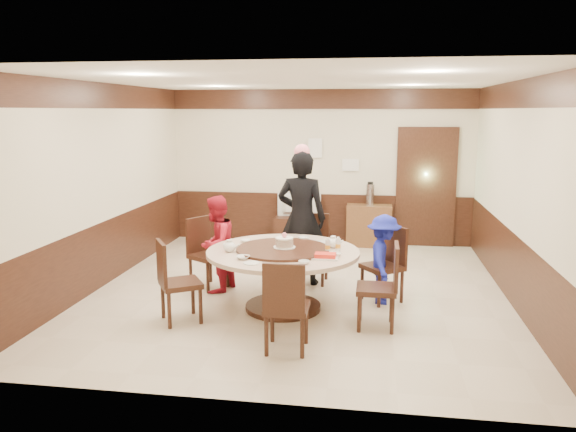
# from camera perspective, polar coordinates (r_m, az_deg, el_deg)

# --- Properties ---
(room) EXTENTS (6.00, 6.04, 2.84)m
(room) POSITION_cam_1_polar(r_m,az_deg,el_deg) (7.47, 1.21, 0.30)
(room) COLOR beige
(room) RESTS_ON ground
(banquet_table) EXTENTS (1.86, 1.86, 0.78)m
(banquet_table) POSITION_cam_1_polar(r_m,az_deg,el_deg) (6.89, -0.51, -5.25)
(banquet_table) COLOR black
(banquet_table) RESTS_ON ground
(chair_0) EXTENTS (0.62, 0.62, 0.97)m
(chair_0) POSITION_cam_1_polar(r_m,az_deg,el_deg) (7.36, 9.67, -6.21)
(chair_0) COLOR black
(chair_0) RESTS_ON ground
(chair_1) EXTENTS (0.46, 0.47, 0.97)m
(chair_1) POSITION_cam_1_polar(r_m,az_deg,el_deg) (8.04, 2.48, -4.60)
(chair_1) COLOR black
(chair_1) RESTS_ON ground
(chair_2) EXTENTS (0.61, 0.61, 0.97)m
(chair_2) POSITION_cam_1_polar(r_m,az_deg,el_deg) (7.88, -8.14, -5.03)
(chair_2) COLOR black
(chair_2) RESTS_ON ground
(chair_3) EXTENTS (0.61, 0.61, 0.97)m
(chair_3) POSITION_cam_1_polar(r_m,az_deg,el_deg) (6.69, -10.99, -7.99)
(chair_3) COLOR black
(chair_3) RESTS_ON ground
(chair_4) EXTENTS (0.45, 0.46, 0.97)m
(chair_4) POSITION_cam_1_polar(r_m,az_deg,el_deg) (5.80, -0.16, -10.74)
(chair_4) COLOR black
(chair_4) RESTS_ON ground
(chair_5) EXTENTS (0.45, 0.44, 0.97)m
(chair_5) POSITION_cam_1_polar(r_m,az_deg,el_deg) (6.47, 9.13, -8.57)
(chair_5) COLOR black
(chair_5) RESTS_ON ground
(person_standing) EXTENTS (0.73, 0.52, 1.88)m
(person_standing) POSITION_cam_1_polar(r_m,az_deg,el_deg) (7.85, 1.39, -0.21)
(person_standing) COLOR black
(person_standing) RESTS_ON ground
(person_red) EXTENTS (0.63, 0.74, 1.31)m
(person_red) POSITION_cam_1_polar(r_m,az_deg,el_deg) (7.62, -7.29, -2.84)
(person_red) COLOR #B01728
(person_red) RESTS_ON ground
(person_blue) EXTENTS (0.43, 0.74, 1.14)m
(person_blue) POSITION_cam_1_polar(r_m,az_deg,el_deg) (7.22, 9.68, -4.36)
(person_blue) COLOR #182099
(person_blue) RESTS_ON ground
(birthday_cake) EXTENTS (0.27, 0.27, 0.19)m
(birthday_cake) POSITION_cam_1_polar(r_m,az_deg,el_deg) (6.83, -0.37, -2.70)
(birthday_cake) COLOR white
(birthday_cake) RESTS_ON banquet_table
(teapot_left) EXTENTS (0.17, 0.15, 0.13)m
(teapot_left) POSITION_cam_1_polar(r_m,az_deg,el_deg) (6.79, -5.97, -3.13)
(teapot_left) COLOR white
(teapot_left) RESTS_ON banquet_table
(teapot_right) EXTENTS (0.17, 0.15, 0.13)m
(teapot_right) POSITION_cam_1_polar(r_m,az_deg,el_deg) (6.97, 4.61, -2.74)
(teapot_right) COLOR white
(teapot_right) RESTS_ON banquet_table
(bowl_0) EXTENTS (0.14, 0.14, 0.03)m
(bowl_0) POSITION_cam_1_polar(r_m,az_deg,el_deg) (7.28, -4.31, -2.52)
(bowl_0) COLOR white
(bowl_0) RESTS_ON banquet_table
(bowl_1) EXTENTS (0.13, 0.13, 0.04)m
(bowl_1) POSITION_cam_1_polar(r_m,az_deg,el_deg) (6.22, 1.64, -4.74)
(bowl_1) COLOR white
(bowl_1) RESTS_ON banquet_table
(bowl_2) EXTENTS (0.15, 0.15, 0.04)m
(bowl_2) POSITION_cam_1_polar(r_m,az_deg,el_deg) (6.45, -4.60, -4.21)
(bowl_2) COLOR white
(bowl_2) RESTS_ON banquet_table
(bowl_3) EXTENTS (0.14, 0.14, 0.04)m
(bowl_3) POSITION_cam_1_polar(r_m,az_deg,el_deg) (6.58, 4.84, -3.91)
(bowl_3) COLOR white
(bowl_3) RESTS_ON banquet_table
(bowl_4) EXTENTS (0.14, 0.14, 0.03)m
(bowl_4) POSITION_cam_1_polar(r_m,az_deg,el_deg) (7.06, -6.08, -2.95)
(bowl_4) COLOR white
(bowl_4) RESTS_ON banquet_table
(bowl_5) EXTENTS (0.15, 0.15, 0.05)m
(bowl_5) POSITION_cam_1_polar(r_m,az_deg,el_deg) (7.35, 1.62, -2.29)
(bowl_5) COLOR white
(bowl_5) RESTS_ON banquet_table
(saucer_near) EXTENTS (0.18, 0.18, 0.01)m
(saucer_near) POSITION_cam_1_polar(r_m,az_deg,el_deg) (6.26, -3.73, -4.79)
(saucer_near) COLOR white
(saucer_near) RESTS_ON banquet_table
(saucer_far) EXTENTS (0.18, 0.18, 0.01)m
(saucer_far) POSITION_cam_1_polar(r_m,az_deg,el_deg) (7.26, 3.64, -2.62)
(saucer_far) COLOR white
(saucer_far) RESTS_ON banquet_table
(shrimp_platter) EXTENTS (0.30, 0.20, 0.06)m
(shrimp_platter) POSITION_cam_1_polar(r_m,az_deg,el_deg) (6.46, 3.82, -4.11)
(shrimp_platter) COLOR white
(shrimp_platter) RESTS_ON banquet_table
(bottle_0) EXTENTS (0.06, 0.06, 0.16)m
(bottle_0) POSITION_cam_1_polar(r_m,az_deg,el_deg) (6.72, 4.06, -3.07)
(bottle_0) COLOR silver
(bottle_0) RESTS_ON banquet_table
(bottle_1) EXTENTS (0.06, 0.06, 0.16)m
(bottle_1) POSITION_cam_1_polar(r_m,az_deg,el_deg) (6.78, 5.11, -2.97)
(bottle_1) COLOR silver
(bottle_1) RESTS_ON banquet_table
(tv_stand) EXTENTS (0.85, 0.45, 0.50)m
(tv_stand) POSITION_cam_1_polar(r_m,az_deg,el_deg) (10.34, 1.05, -1.46)
(tv_stand) COLOR black
(tv_stand) RESTS_ON ground
(television) EXTENTS (0.81, 0.14, 0.46)m
(television) POSITION_cam_1_polar(r_m,az_deg,el_deg) (10.25, 1.06, 1.17)
(television) COLOR gray
(television) RESTS_ON tv_stand
(side_cabinet) EXTENTS (0.80, 0.40, 0.75)m
(side_cabinet) POSITION_cam_1_polar(r_m,az_deg,el_deg) (10.26, 8.22, -0.96)
(side_cabinet) COLOR brown
(side_cabinet) RESTS_ON ground
(thermos) EXTENTS (0.15, 0.15, 0.38)m
(thermos) POSITION_cam_1_polar(r_m,az_deg,el_deg) (10.16, 8.34, 2.16)
(thermos) COLOR silver
(thermos) RESTS_ON side_cabinet
(notice_left) EXTENTS (0.25, 0.00, 0.35)m
(notice_left) POSITION_cam_1_polar(r_m,az_deg,el_deg) (10.30, 2.77, 6.91)
(notice_left) COLOR white
(notice_left) RESTS_ON room
(notice_right) EXTENTS (0.30, 0.00, 0.22)m
(notice_right) POSITION_cam_1_polar(r_m,az_deg,el_deg) (10.28, 6.38, 5.17)
(notice_right) COLOR white
(notice_right) RESTS_ON room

